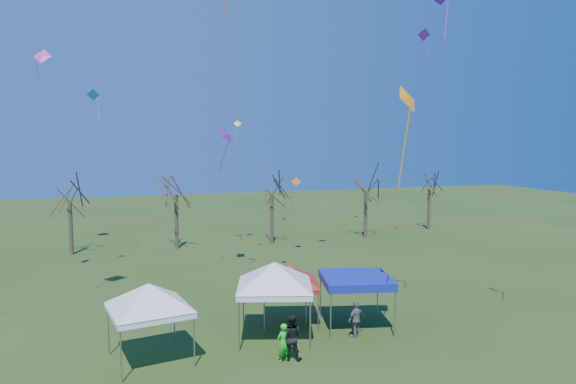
% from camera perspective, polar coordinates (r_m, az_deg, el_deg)
% --- Properties ---
extents(ground, '(140.00, 140.00, 0.00)m').
position_cam_1_polar(ground, '(22.87, 0.73, -17.99)').
color(ground, '#2A4415').
rests_on(ground, ground).
extents(tree_1, '(3.42, 3.42, 7.54)m').
position_cam_1_polar(tree_1, '(44.78, -23.17, 0.86)').
color(tree_1, '#3D2D21').
rests_on(tree_1, ground).
extents(tree_2, '(3.71, 3.71, 8.18)m').
position_cam_1_polar(tree_2, '(44.52, -12.39, 1.80)').
color(tree_2, '#3D2D21').
rests_on(tree_2, ground).
extents(tree_3, '(3.59, 3.59, 7.91)m').
position_cam_1_polar(tree_3, '(45.80, -1.83, 1.77)').
color(tree_3, '#3D2D21').
rests_on(tree_3, ground).
extents(tree_4, '(3.58, 3.58, 7.89)m').
position_cam_1_polar(tree_4, '(49.19, 8.67, 1.95)').
color(tree_4, '#3D2D21').
rests_on(tree_4, ground).
extents(tree_5, '(3.39, 3.39, 7.46)m').
position_cam_1_polar(tree_5, '(55.20, 15.48, 1.86)').
color(tree_5, '#3D2D21').
rests_on(tree_5, ground).
extents(tent_white_west, '(4.29, 4.29, 3.85)m').
position_cam_1_polar(tent_white_west, '(22.32, -15.21, -10.32)').
color(tent_white_west, gray).
rests_on(tent_white_west, ground).
extents(tent_white_mid, '(4.53, 4.53, 4.17)m').
position_cam_1_polar(tent_white_mid, '(24.02, -1.51, -8.34)').
color(tent_white_mid, gray).
rests_on(tent_white_mid, ground).
extents(tent_red, '(3.79, 3.79, 3.46)m').
position_cam_1_polar(tent_red, '(26.00, 0.20, -8.55)').
color(tent_red, gray).
rests_on(tent_red, ground).
extents(tent_blue, '(3.91, 3.91, 2.57)m').
position_cam_1_polar(tent_blue, '(25.86, 7.56, -9.67)').
color(tent_blue, gray).
rests_on(tent_blue, ground).
extents(person_grey, '(1.09, 0.75, 1.72)m').
position_cam_1_polar(person_grey, '(24.97, 7.60, -13.85)').
color(person_grey, slate).
rests_on(person_grey, ground).
extents(person_dark, '(1.17, 1.07, 1.94)m').
position_cam_1_polar(person_dark, '(22.41, 0.33, -15.81)').
color(person_dark, black).
rests_on(person_dark, ground).
extents(person_green, '(0.70, 0.59, 1.64)m').
position_cam_1_polar(person_green, '(22.26, -0.56, -16.39)').
color(person_green, green).
rests_on(person_green, ground).
extents(kite_22, '(0.96, 0.87, 2.63)m').
position_cam_1_polar(kite_22, '(40.63, 0.86, 1.00)').
color(kite_22, '#FF480D').
rests_on(kite_22, ground).
extents(kite_12, '(1.07, 1.01, 2.74)m').
position_cam_1_polar(kite_12, '(47.49, 13.46, 9.37)').
color(kite_12, purple).
rests_on(kite_12, ground).
extents(kite_5, '(1.48, 1.32, 4.16)m').
position_cam_1_polar(kite_5, '(21.32, 13.20, 9.97)').
color(kite_5, orange).
rests_on(kite_5, ground).
extents(kite_25, '(0.67, 0.41, 1.42)m').
position_cam_1_polar(kite_25, '(26.52, 14.87, 16.47)').
color(kite_25, purple).
rests_on(kite_25, ground).
extents(kite_2, '(1.60, 1.23, 3.48)m').
position_cam_1_polar(kite_2, '(45.05, -25.66, 13.45)').
color(kite_2, '#F83790').
rests_on(kite_2, ground).
extents(kite_13, '(0.94, 0.67, 2.34)m').
position_cam_1_polar(kite_13, '(41.62, -20.83, 10.02)').
color(kite_13, blue).
rests_on(kite_13, ground).
extents(kite_11, '(1.63, 1.69, 3.10)m').
position_cam_1_polar(kite_11, '(34.94, -6.89, 6.25)').
color(kite_11, purple).
rests_on(kite_11, ground).
extents(kite_19, '(0.72, 0.52, 1.82)m').
position_cam_1_polar(kite_19, '(43.59, -5.63, 7.52)').
color(kite_19, yellow).
rests_on(kite_19, ground).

